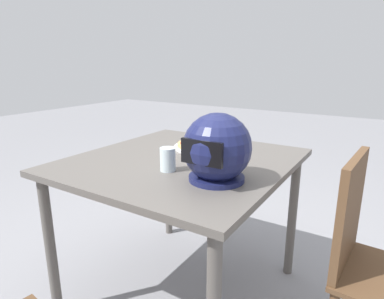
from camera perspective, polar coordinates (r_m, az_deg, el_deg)
ground_plane at (r=1.98m, az=-1.58°, el=-23.55°), size 14.00×14.00×0.00m
dining_table at (r=1.64m, az=-1.76°, el=-4.52°), size 1.02×1.08×0.77m
pizza_plate at (r=1.81m, az=1.59°, el=0.42°), size 0.31×0.31×0.01m
pizza at (r=1.81m, az=1.72°, el=1.04°), size 0.26×0.26×0.06m
motorcycle_helmet at (r=1.29m, az=4.42°, el=0.11°), size 0.28×0.28×0.28m
drinking_glass at (r=1.43m, az=-4.29°, el=-1.74°), size 0.07×0.07×0.10m
chair_side at (r=1.49m, az=28.97°, el=-16.40°), size 0.43×0.43×0.90m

